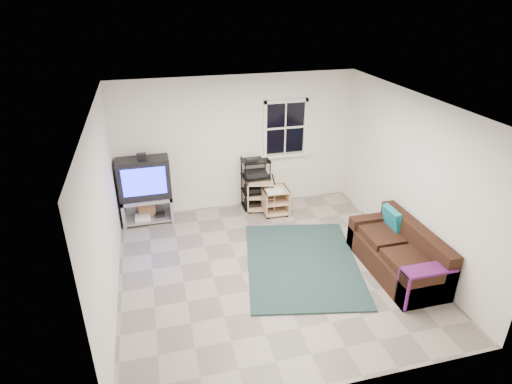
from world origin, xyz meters
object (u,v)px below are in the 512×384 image
object	(u,v)px
side_table_left	(260,192)
side_table_right	(275,199)
tv_unit	(145,185)
av_rack	(256,186)
sofa	(399,255)

from	to	relation	value
side_table_left	side_table_right	distance (m)	0.36
tv_unit	side_table_right	distance (m)	2.46
av_rack	side_table_left	size ratio (longest dim) A/B	1.69
sofa	side_table_right	bearing A→B (deg)	119.43
side_table_right	sofa	distance (m)	2.64
tv_unit	side_table_right	xyz separation A→B (m)	(2.40, -0.28, -0.44)
side_table_right	sofa	size ratio (longest dim) A/B	0.30
av_rack	sofa	size ratio (longest dim) A/B	0.58
side_table_left	sofa	distance (m)	3.00
side_table_right	sofa	xyz separation A→B (m)	(1.30, -2.30, -0.01)
av_rack	side_table_left	xyz separation A→B (m)	(0.09, -0.03, -0.12)
tv_unit	side_table_left	distance (m)	2.22
av_rack	sofa	bearing A→B (deg)	-58.59
side_table_left	sofa	bearing A→B (deg)	-59.71
av_rack	side_table_right	distance (m)	0.47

